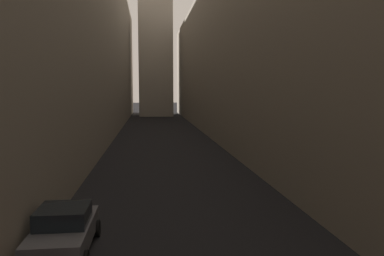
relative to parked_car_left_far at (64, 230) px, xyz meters
name	(u,v)px	position (x,y,z in m)	size (l,w,h in m)	color
ground_plane	(164,144)	(4.40, 25.44, -0.80)	(264.00, 264.00, 0.00)	black
building_block_left	(36,33)	(-8.43, 27.44, 10.55)	(14.66, 108.00, 22.70)	gray
building_block_right	(271,53)	(16.27, 27.44, 8.85)	(12.75, 108.00, 19.30)	gray
parked_car_left_far	(64,230)	(0.00, 0.00, 0.00)	(2.02, 3.96, 1.60)	#4C4C51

